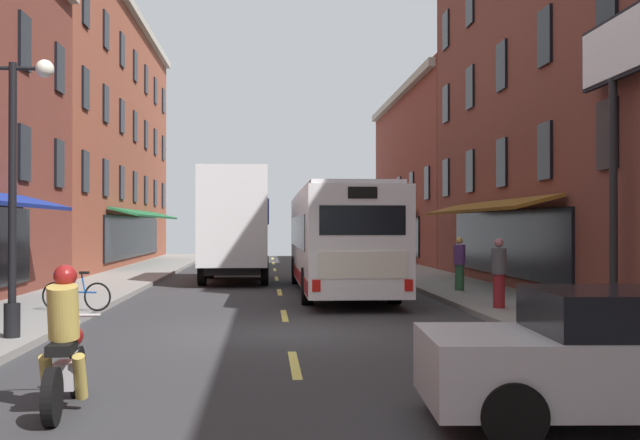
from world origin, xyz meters
name	(u,v)px	position (x,y,z in m)	size (l,w,h in m)	color
ground_plane	(288,336)	(0.00, 0.00, -0.05)	(34.80, 80.00, 0.10)	#333335
lane_centre_dashes	(288,335)	(0.00, -0.25, 0.00)	(0.14, 73.90, 0.01)	#DBCC4C
sidewalk_right	(581,327)	(5.90, 0.00, 0.07)	(3.00, 80.00, 0.14)	gray
billboard_sign	(613,88)	(7.05, 1.03, 5.09)	(0.40, 3.01, 6.47)	black
transit_bus	(338,239)	(1.84, 9.07, 1.71)	(2.66, 12.14, 3.25)	white
box_truck	(235,226)	(-1.57, 13.96, 2.11)	(2.50, 6.64, 4.18)	#B21E19
sedan_near	(240,254)	(-1.74, 23.85, 0.71)	(2.00, 4.80, 1.37)	silver
sedan_mid	(637,356)	(3.46, -7.36, 0.73)	(4.50, 2.20, 1.43)	silver
motorcycle_rider	(65,348)	(-2.70, -6.30, 0.71)	(0.62, 2.07, 1.66)	black
bicycle_near	(76,295)	(-4.81, 3.09, 0.50)	(1.67, 0.57, 0.91)	black
pedestrian_near	(459,262)	(5.46, 8.16, 1.00)	(0.36, 0.52, 1.62)	#33663F
pedestrian_mid	(499,272)	(5.13, 3.02, 0.99)	(0.36, 0.36, 1.67)	maroon
street_lamp_twin	(12,183)	(-4.88, -1.26, 2.86)	(1.42, 0.32, 4.90)	black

